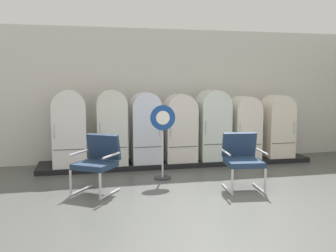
{
  "coord_description": "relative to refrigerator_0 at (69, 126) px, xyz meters",
  "views": [
    {
      "loc": [
        -2.03,
        -5.05,
        1.83
      ],
      "look_at": [
        -0.28,
        2.75,
        0.9
      ],
      "focal_mm": 40.47,
      "sensor_mm": 36.0,
      "label": 1
    }
  ],
  "objects": [
    {
      "name": "display_plinth",
      "position": [
        2.33,
        0.11,
        -0.88
      ],
      "size": [
        6.02,
        0.95,
        0.1
      ],
      "primitive_type": "cube",
      "color": "black",
      "rests_on": "ground"
    },
    {
      "name": "sign_stand",
      "position": [
        1.73,
        -1.08,
        -0.24
      ],
      "size": [
        0.47,
        0.32,
        1.4
      ],
      "color": "#2D2D30",
      "rests_on": "ground"
    },
    {
      "name": "back_wall",
      "position": [
        2.33,
        0.75,
        0.6
      ],
      "size": [
        11.76,
        0.12,
        3.04
      ],
      "color": "silver",
      "rests_on": "ground"
    },
    {
      "name": "refrigerator_0",
      "position": [
        0.0,
        0.0,
        0.0
      ],
      "size": [
        0.67,
        0.68,
        1.56
      ],
      "color": "white",
      "rests_on": "display_plinth"
    },
    {
      "name": "refrigerator_1",
      "position": [
        0.86,
        -0.02,
        0.01
      ],
      "size": [
        0.62,
        0.63,
        1.57
      ],
      "color": "silver",
      "rests_on": "display_plinth"
    },
    {
      "name": "refrigerator_3",
      "position": [
        2.34,
        -0.03,
        -0.05
      ],
      "size": [
        0.67,
        0.61,
        1.47
      ],
      "color": "silver",
      "rests_on": "display_plinth"
    },
    {
      "name": "refrigerator_4",
      "position": [
        3.11,
        0.02,
        -0.01
      ],
      "size": [
        0.67,
        0.72,
        1.55
      ],
      "color": "silver",
      "rests_on": "display_plinth"
    },
    {
      "name": "armchair_left",
      "position": [
        0.5,
        -1.69,
        -0.39
      ],
      "size": [
        0.87,
        0.89,
        0.96
      ],
      "color": "silver",
      "rests_on": "ground"
    },
    {
      "name": "refrigerator_5",
      "position": [
        3.86,
        0.01,
        -0.08
      ],
      "size": [
        0.6,
        0.69,
        1.41
      ],
      "color": "silver",
      "rests_on": "display_plinth"
    },
    {
      "name": "ground",
      "position": [
        2.33,
        -2.91,
        -0.96
      ],
      "size": [
        12.0,
        10.0,
        0.05
      ],
      "primitive_type": "cube",
      "color": "#4E504C"
    },
    {
      "name": "refrigerator_6",
      "position": [
        4.67,
        -0.01,
        -0.07
      ],
      "size": [
        0.62,
        0.66,
        1.43
      ],
      "color": "silver",
      "rests_on": "display_plinth"
    },
    {
      "name": "armchair_right",
      "position": [
        2.93,
        -2.03,
        -0.39
      ],
      "size": [
        0.72,
        0.73,
        0.96
      ],
      "color": "silver",
      "rests_on": "ground"
    },
    {
      "name": "refrigerator_2",
      "position": [
        1.58,
        0.01,
        -0.02
      ],
      "size": [
        0.61,
        0.7,
        1.51
      ],
      "color": "white",
      "rests_on": "display_plinth"
    }
  ]
}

